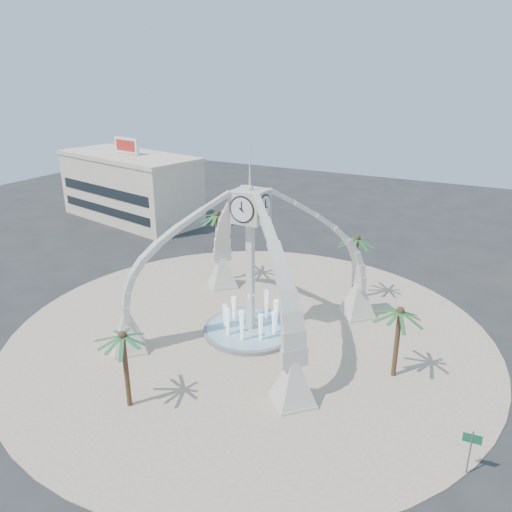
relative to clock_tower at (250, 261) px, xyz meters
The scene contains 10 objects.
ground 6.49m from the clock_tower, 90.00° to the left, with size 140.00×140.00×0.00m, color #282828.
plaza 6.46m from the clock_tower, 90.00° to the left, with size 40.00×40.00×0.06m, color #C5B392.
clock_tower is the anchor object (origin of this frame).
fountain 6.20m from the clock_tower, 90.00° to the left, with size 8.00×8.00×3.62m.
building_nw 38.87m from the clock_tower, 145.49° to the left, with size 23.75×13.73×11.90m.
palm_east 12.35m from the clock_tower, ahead, with size 4.75×4.75×5.97m.
palm_west 11.43m from the clock_tower, 135.71° to the left, with size 5.15×5.15×8.05m.
palm_north 11.77m from the clock_tower, 61.14° to the left, with size 4.01×4.01×6.96m.
palm_south 12.73m from the clock_tower, 100.71° to the right, with size 3.89×3.89×5.95m.
street_sign 20.39m from the clock_tower, 24.79° to the right, with size 1.05×0.12×2.87m.
Camera 1 is at (17.94, -32.80, 20.92)m, focal length 35.00 mm.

